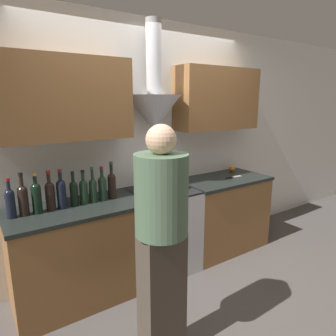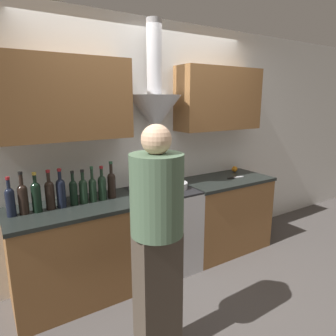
{
  "view_description": "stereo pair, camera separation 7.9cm",
  "coord_description": "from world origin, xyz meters",
  "px_view_note": "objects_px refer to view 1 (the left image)",
  "views": [
    {
      "loc": [
        -1.61,
        -2.16,
        1.79
      ],
      "look_at": [
        0.0,
        0.23,
        1.13
      ],
      "focal_mm": 32.0,
      "sensor_mm": 36.0,
      "label": 1
    },
    {
      "loc": [
        -1.54,
        -2.2,
        1.79
      ],
      "look_at": [
        0.0,
        0.23,
        1.13
      ],
      "focal_mm": 32.0,
      "sensor_mm": 36.0,
      "label": 2
    }
  ],
  "objects_px": {
    "stove_range": "(163,229)",
    "wine_bottle_1": "(23,199)",
    "wine_bottle_7": "(93,189)",
    "wine_bottle_6": "(84,190)",
    "wine_bottle_5": "(74,192)",
    "wine_bottle_0": "(10,202)",
    "wine_bottle_2": "(36,197)",
    "stock_pot": "(152,187)",
    "wine_bottle_4": "(61,192)",
    "wine_bottle_8": "(102,187)",
    "wine_bottle_9": "(112,184)",
    "person_foreground_left": "(162,238)",
    "wine_bottle_3": "(50,194)",
    "orange_fruit": "(232,169)",
    "mixing_bowl": "(176,185)"
  },
  "relations": [
    {
      "from": "stove_range",
      "to": "wine_bottle_1",
      "type": "relative_size",
      "value": 2.51
    },
    {
      "from": "wine_bottle_7",
      "to": "wine_bottle_6",
      "type": "bearing_deg",
      "value": 177.38
    },
    {
      "from": "wine_bottle_5",
      "to": "wine_bottle_6",
      "type": "height_order",
      "value": "same"
    },
    {
      "from": "wine_bottle_0",
      "to": "wine_bottle_2",
      "type": "relative_size",
      "value": 0.96
    },
    {
      "from": "wine_bottle_2",
      "to": "stock_pot",
      "type": "height_order",
      "value": "wine_bottle_2"
    },
    {
      "from": "wine_bottle_4",
      "to": "wine_bottle_8",
      "type": "height_order",
      "value": "wine_bottle_4"
    },
    {
      "from": "wine_bottle_4",
      "to": "wine_bottle_7",
      "type": "xyz_separation_m",
      "value": [
        0.28,
        0.0,
        -0.02
      ]
    },
    {
      "from": "wine_bottle_2",
      "to": "wine_bottle_5",
      "type": "bearing_deg",
      "value": 1.66
    },
    {
      "from": "stove_range",
      "to": "wine_bottle_8",
      "type": "height_order",
      "value": "wine_bottle_8"
    },
    {
      "from": "wine_bottle_4",
      "to": "wine_bottle_6",
      "type": "bearing_deg",
      "value": 1.59
    },
    {
      "from": "wine_bottle_4",
      "to": "wine_bottle_9",
      "type": "bearing_deg",
      "value": 1.49
    },
    {
      "from": "wine_bottle_6",
      "to": "person_foreground_left",
      "type": "relative_size",
      "value": 0.19
    },
    {
      "from": "wine_bottle_5",
      "to": "wine_bottle_6",
      "type": "xyz_separation_m",
      "value": [
        0.09,
        -0.0,
        -0.0
      ]
    },
    {
      "from": "person_foreground_left",
      "to": "wine_bottle_4",
      "type": "bearing_deg",
      "value": 110.75
    },
    {
      "from": "wine_bottle_1",
      "to": "wine_bottle_9",
      "type": "bearing_deg",
      "value": 0.41
    },
    {
      "from": "wine_bottle_2",
      "to": "wine_bottle_7",
      "type": "relative_size",
      "value": 1.03
    },
    {
      "from": "wine_bottle_2",
      "to": "stock_pot",
      "type": "bearing_deg",
      "value": -3.15
    },
    {
      "from": "wine_bottle_6",
      "to": "wine_bottle_8",
      "type": "height_order",
      "value": "wine_bottle_8"
    },
    {
      "from": "wine_bottle_2",
      "to": "wine_bottle_0",
      "type": "bearing_deg",
      "value": 177.31
    },
    {
      "from": "wine_bottle_1",
      "to": "wine_bottle_8",
      "type": "distance_m",
      "value": 0.66
    },
    {
      "from": "wine_bottle_9",
      "to": "wine_bottle_4",
      "type": "bearing_deg",
      "value": -178.51
    },
    {
      "from": "wine_bottle_3",
      "to": "wine_bottle_8",
      "type": "height_order",
      "value": "wine_bottle_3"
    },
    {
      "from": "wine_bottle_4",
      "to": "wine_bottle_8",
      "type": "relative_size",
      "value": 1.07
    },
    {
      "from": "orange_fruit",
      "to": "mixing_bowl",
      "type": "bearing_deg",
      "value": -168.44
    },
    {
      "from": "wine_bottle_3",
      "to": "wine_bottle_6",
      "type": "bearing_deg",
      "value": -0.65
    },
    {
      "from": "wine_bottle_5",
      "to": "wine_bottle_8",
      "type": "relative_size",
      "value": 0.97
    },
    {
      "from": "wine_bottle_6",
      "to": "stock_pot",
      "type": "bearing_deg",
      "value": -5.71
    },
    {
      "from": "stock_pot",
      "to": "wine_bottle_4",
      "type": "bearing_deg",
      "value": 175.93
    },
    {
      "from": "wine_bottle_6",
      "to": "wine_bottle_7",
      "type": "relative_size",
      "value": 0.94
    },
    {
      "from": "wine_bottle_4",
      "to": "orange_fruit",
      "type": "distance_m",
      "value": 2.21
    },
    {
      "from": "stove_range",
      "to": "stock_pot",
      "type": "relative_size",
      "value": 3.5
    },
    {
      "from": "stove_range",
      "to": "wine_bottle_0",
      "type": "relative_size",
      "value": 2.73
    },
    {
      "from": "wine_bottle_1",
      "to": "stock_pot",
      "type": "relative_size",
      "value": 1.4
    },
    {
      "from": "wine_bottle_8",
      "to": "wine_bottle_9",
      "type": "bearing_deg",
      "value": 3.95
    },
    {
      "from": "stock_pot",
      "to": "orange_fruit",
      "type": "distance_m",
      "value": 1.36
    },
    {
      "from": "wine_bottle_0",
      "to": "mixing_bowl",
      "type": "relative_size",
      "value": 1.37
    },
    {
      "from": "wine_bottle_4",
      "to": "wine_bottle_9",
      "type": "distance_m",
      "value": 0.46
    },
    {
      "from": "stove_range",
      "to": "wine_bottle_6",
      "type": "relative_size",
      "value": 2.86
    },
    {
      "from": "wine_bottle_1",
      "to": "wine_bottle_4",
      "type": "distance_m",
      "value": 0.3
    },
    {
      "from": "wine_bottle_3",
      "to": "mixing_bowl",
      "type": "relative_size",
      "value": 1.44
    },
    {
      "from": "wine_bottle_1",
      "to": "wine_bottle_7",
      "type": "relative_size",
      "value": 1.07
    },
    {
      "from": "wine_bottle_4",
      "to": "wine_bottle_6",
      "type": "distance_m",
      "value": 0.19
    },
    {
      "from": "wine_bottle_8",
      "to": "mixing_bowl",
      "type": "height_order",
      "value": "wine_bottle_8"
    },
    {
      "from": "wine_bottle_8",
      "to": "wine_bottle_4",
      "type": "bearing_deg",
      "value": -179.15
    },
    {
      "from": "wine_bottle_7",
      "to": "wine_bottle_4",
      "type": "bearing_deg",
      "value": -179.68
    },
    {
      "from": "wine_bottle_7",
      "to": "person_foreground_left",
      "type": "relative_size",
      "value": 0.2
    },
    {
      "from": "wine_bottle_5",
      "to": "orange_fruit",
      "type": "height_order",
      "value": "wine_bottle_5"
    },
    {
      "from": "mixing_bowl",
      "to": "stove_range",
      "type": "bearing_deg",
      "value": 166.27
    },
    {
      "from": "wine_bottle_6",
      "to": "wine_bottle_7",
      "type": "height_order",
      "value": "wine_bottle_7"
    },
    {
      "from": "wine_bottle_1",
      "to": "person_foreground_left",
      "type": "xyz_separation_m",
      "value": [
        0.67,
        -1.0,
        -0.12
      ]
    }
  ]
}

